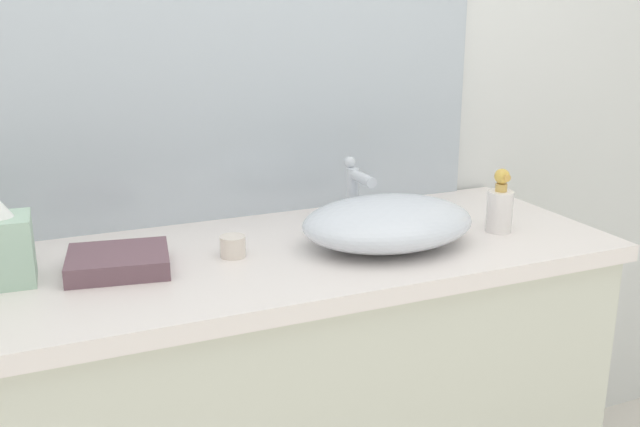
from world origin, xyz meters
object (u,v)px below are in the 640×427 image
object	(u,v)px
tissue_box	(3,246)
folded_hand_towel	(118,262)
sink_basin	(388,223)
candle_jar	(233,246)
lotion_bottle	(500,206)

from	to	relation	value
tissue_box	folded_hand_towel	world-z (taller)	tissue_box
sink_basin	candle_jar	xyz separation A→B (m)	(-0.34, 0.07, -0.03)
sink_basin	lotion_bottle	world-z (taller)	lotion_bottle
tissue_box	candle_jar	size ratio (longest dim) A/B	3.12
lotion_bottle	tissue_box	distance (m)	1.09
lotion_bottle	tissue_box	xyz separation A→B (m)	(-1.08, 0.11, 0.01)
folded_hand_towel	candle_jar	bearing A→B (deg)	-2.43
tissue_box	sink_basin	bearing A→B (deg)	-6.93
sink_basin	lotion_bottle	bearing A→B (deg)	-3.28
lotion_bottle	tissue_box	size ratio (longest dim) A/B	0.88
folded_hand_towel	sink_basin	bearing A→B (deg)	-7.42
tissue_box	folded_hand_towel	bearing A→B (deg)	-5.57
lotion_bottle	candle_jar	xyz separation A→B (m)	(-0.63, 0.08, -0.04)
lotion_bottle	candle_jar	size ratio (longest dim) A/B	2.74
candle_jar	folded_hand_towel	bearing A→B (deg)	177.57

